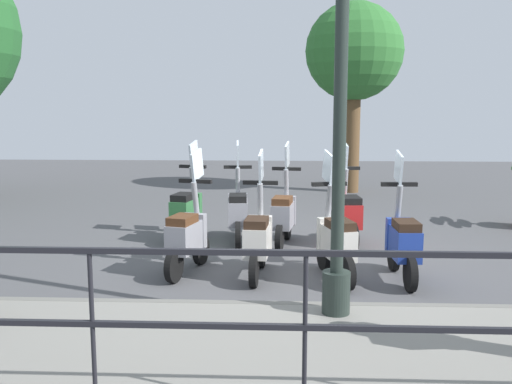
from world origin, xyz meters
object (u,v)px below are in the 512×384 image
object	(u,v)px
scooter_far_2	(238,211)
lamp_post_near	(341,88)
scooter_near_0	(403,241)
scooter_far_0	(348,213)
tree_distant	(354,54)
scooter_far_1	(284,214)
scooter_near_3	(188,235)
scooter_near_2	(258,238)
scooter_near_1	(336,241)
scooter_far_3	(187,210)

from	to	relation	value
scooter_far_2	lamp_post_near	bearing A→B (deg)	-165.08
scooter_near_0	scooter_far_0	xyz separation A→B (m)	(1.77, 0.44, 0.00)
tree_distant	scooter_far_2	world-z (taller)	tree_distant
lamp_post_near	scooter_far_1	world-z (taller)	lamp_post_near
scooter_near_0	scooter_far_1	distance (m)	2.18
scooter_far_1	scooter_near_3	bearing A→B (deg)	149.17
scooter_near_2	scooter_far_2	size ratio (longest dim) A/B	1.00
tree_distant	scooter_near_0	bearing A→B (deg)	178.06
scooter_near_0	scooter_near_3	xyz separation A→B (m)	(0.19, 2.61, 0.00)
lamp_post_near	scooter_near_1	distance (m)	2.33
tree_distant	scooter_near_2	distance (m)	7.79
scooter_far_0	scooter_far_2	distance (m)	1.67
scooter_near_0	scooter_near_3	size ratio (longest dim) A/B	1.00
scooter_near_0	scooter_near_2	size ratio (longest dim) A/B	1.00
scooter_near_2	scooter_far_3	size ratio (longest dim) A/B	1.00
tree_distant	scooter_near_3	distance (m)	7.96
scooter_near_1	scooter_near_3	bearing A→B (deg)	70.01
lamp_post_near	scooter_near_0	world-z (taller)	lamp_post_near
lamp_post_near	scooter_near_3	size ratio (longest dim) A/B	3.04
tree_distant	scooter_far_2	distance (m)	6.36
tree_distant	scooter_far_0	bearing A→B (deg)	172.68
tree_distant	scooter_far_3	bearing A→B (deg)	148.65
lamp_post_near	scooter_near_1	xyz separation A→B (m)	(1.52, -0.13, -1.76)
scooter_near_1	scooter_far_1	xyz separation A→B (m)	(1.66, 0.62, 0.00)
scooter_near_3	tree_distant	bearing A→B (deg)	-7.92
scooter_far_0	scooter_far_3	bearing A→B (deg)	81.34
lamp_post_near	scooter_far_2	bearing A→B (deg)	19.18
scooter_near_2	scooter_far_0	size ratio (longest dim) A/B	1.00
scooter_near_3	scooter_far_1	distance (m)	1.89
scooter_near_0	scooter_far_2	xyz separation A→B (m)	(1.87, 2.11, 0.00)
scooter_far_2	tree_distant	bearing A→B (deg)	-28.58
scooter_near_0	scooter_far_3	bearing A→B (deg)	54.68
scooter_near_1	scooter_far_1	distance (m)	1.77
scooter_far_0	scooter_far_3	distance (m)	2.47
scooter_near_0	scooter_far_1	bearing A→B (deg)	38.48
scooter_near_2	scooter_far_3	xyz separation A→B (m)	(1.84, 1.18, 0.00)
scooter_far_0	scooter_far_2	world-z (taller)	same
scooter_far_2	scooter_far_1	bearing A→B (deg)	-111.42
scooter_near_3	scooter_far_1	world-z (taller)	same
lamp_post_near	scooter_near_3	distance (m)	2.97
scooter_near_2	scooter_near_3	bearing A→B (deg)	86.65
scooter_near_0	scooter_near_2	bearing A→B (deg)	85.59
tree_distant	scooter_near_2	world-z (taller)	tree_distant
scooter_far_1	scooter_near_0	bearing A→B (deg)	-131.13
scooter_near_1	scooter_far_2	bearing A→B (deg)	21.08
scooter_near_0	scooter_far_0	bearing A→B (deg)	12.10
scooter_near_0	scooter_near_2	world-z (taller)	same
tree_distant	scooter_near_1	bearing A→B (deg)	171.68
scooter_near_3	scooter_far_0	world-z (taller)	same
lamp_post_near	scooter_near_2	size ratio (longest dim) A/B	3.04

